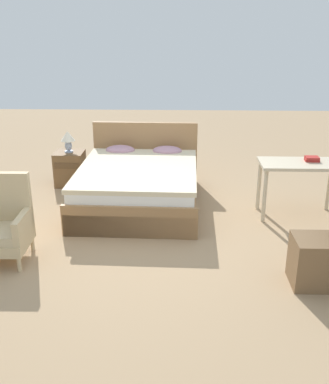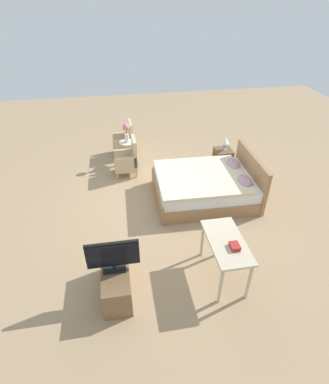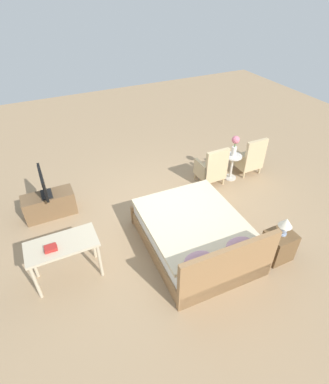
# 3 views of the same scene
# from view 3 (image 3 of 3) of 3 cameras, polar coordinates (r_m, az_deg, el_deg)

# --- Properties ---
(ground_plane) EXTENTS (16.00, 16.00, 0.00)m
(ground_plane) POSITION_cam_3_polar(r_m,az_deg,el_deg) (5.92, 0.46, -5.05)
(ground_plane) COLOR #A38460
(bed) EXTENTS (1.68, 2.12, 0.96)m
(bed) POSITION_cam_3_polar(r_m,az_deg,el_deg) (5.19, 6.02, -8.24)
(bed) COLOR #997047
(bed) RESTS_ON ground_plane
(armchair_by_window_left) EXTENTS (0.54, 0.54, 0.92)m
(armchair_by_window_left) POSITION_cam_3_polar(r_m,az_deg,el_deg) (7.32, 15.83, 6.17)
(armchair_by_window_left) COLOR #CCB284
(armchair_by_window_left) RESTS_ON ground_plane
(armchair_by_window_right) EXTENTS (0.55, 0.55, 0.92)m
(armchair_by_window_right) POSITION_cam_3_polar(r_m,az_deg,el_deg) (6.75, 8.97, 4.40)
(armchair_by_window_right) COLOR #CCB284
(armchair_by_window_right) RESTS_ON ground_plane
(side_table) EXTENTS (0.40, 0.40, 0.60)m
(side_table) POSITION_cam_3_polar(r_m,az_deg,el_deg) (7.00, 12.71, 5.19)
(side_table) COLOR beige
(side_table) RESTS_ON ground_plane
(flower_vase) EXTENTS (0.17, 0.17, 0.48)m
(flower_vase) POSITION_cam_3_polar(r_m,az_deg,el_deg) (6.75, 13.30, 8.92)
(flower_vase) COLOR silver
(flower_vase) RESTS_ON side_table
(nightstand) EXTENTS (0.44, 0.41, 0.53)m
(nightstand) POSITION_cam_3_polar(r_m,az_deg,el_deg) (5.39, 20.88, -9.47)
(nightstand) COLOR brown
(nightstand) RESTS_ON ground_plane
(table_lamp) EXTENTS (0.22, 0.22, 0.33)m
(table_lamp) POSITION_cam_3_polar(r_m,az_deg,el_deg) (5.08, 22.06, -5.72)
(table_lamp) COLOR #9EADC6
(table_lamp) RESTS_ON nightstand
(tv_stand) EXTENTS (0.96, 0.40, 0.49)m
(tv_stand) POSITION_cam_3_polar(r_m,az_deg,el_deg) (6.27, -21.03, -2.28)
(tv_stand) COLOR brown
(tv_stand) RESTS_ON ground_plane
(tv_flatscreen) EXTENTS (0.20, 0.74, 0.51)m
(tv_flatscreen) POSITION_cam_3_polar(r_m,az_deg,el_deg) (5.99, -22.10, 1.47)
(tv_flatscreen) COLOR black
(tv_flatscreen) RESTS_ON tv_stand
(vanity_desk) EXTENTS (1.04, 0.52, 0.73)m
(vanity_desk) POSITION_cam_3_polar(r_m,az_deg,el_deg) (4.76, -18.84, -10.18)
(vanity_desk) COLOR beige
(vanity_desk) RESTS_ON ground_plane
(book_stack) EXTENTS (0.18, 0.13, 0.06)m
(book_stack) POSITION_cam_3_polar(r_m,az_deg,el_deg) (4.62, -20.87, -9.99)
(book_stack) COLOR #AD2823
(book_stack) RESTS_ON vanity_desk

